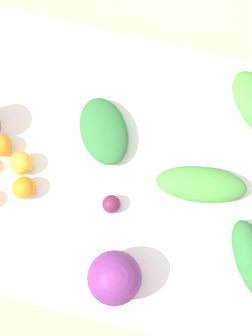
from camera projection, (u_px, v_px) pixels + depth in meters
ground_plane at (126, 205)px, 2.37m from camera, size 8.00×8.00×0.00m
dining_table at (126, 175)px, 1.75m from camera, size 1.32×1.05×0.72m
cabbage_purple at (114, 278)px, 1.49m from camera, size 0.18×0.18×0.18m
greens_bunch_scallion at (104, 131)px, 1.67m from camera, size 0.28×0.31×0.08m
greens_bunch_dandelion at (201, 184)px, 1.62m from camera, size 0.33×0.17×0.08m
beet_root at (111, 204)px, 1.61m from camera, size 0.06×0.06×0.06m
orange_3 at (21, 163)px, 1.64m from camera, size 0.08×0.08×0.08m
orange_4 at (24, 188)px, 1.61m from camera, size 0.08×0.08×0.08m
orange_5 at (0, 146)px, 1.65m from camera, size 0.08×0.08×0.08m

